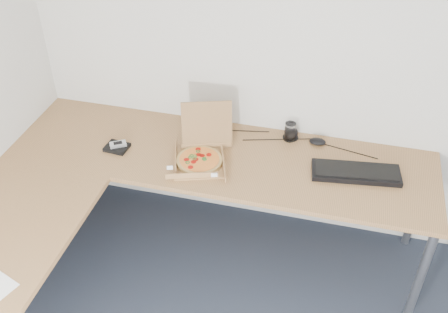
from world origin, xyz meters
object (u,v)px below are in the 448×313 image
(desk, at_px, (143,197))
(pizza_box, at_px, (200,157))
(keyboard, at_px, (356,173))
(wallet, at_px, (117,147))
(drinking_glass, at_px, (290,132))

(desk, relative_size, pizza_box, 7.28)
(keyboard, distance_m, wallet, 1.40)
(pizza_box, bearing_deg, wallet, 161.93)
(keyboard, bearing_deg, drinking_glass, 141.82)
(desk, height_order, drinking_glass, drinking_glass)
(wallet, bearing_deg, drinking_glass, 24.98)
(keyboard, bearing_deg, wallet, 176.82)
(drinking_glass, bearing_deg, keyboard, -30.70)
(drinking_glass, xyz_separation_m, keyboard, (0.41, -0.24, -0.04))
(desk, xyz_separation_m, wallet, (-0.29, 0.33, 0.04))
(desk, height_order, keyboard, keyboard)
(drinking_glass, relative_size, keyboard, 0.24)
(desk, distance_m, wallet, 0.45)
(pizza_box, height_order, drinking_glass, pizza_box)
(pizza_box, distance_m, keyboard, 0.88)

